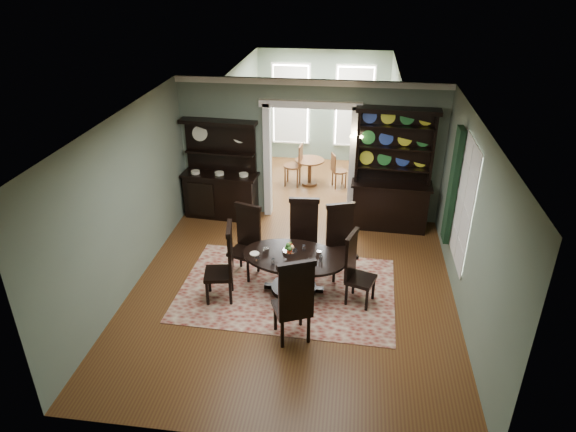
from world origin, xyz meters
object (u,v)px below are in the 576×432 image
(welsh_dresser, at_px, (391,186))
(parlor_table, at_px, (310,168))
(dining_table, at_px, (294,266))
(sideboard, at_px, (221,184))

(welsh_dresser, distance_m, parlor_table, 2.76)
(dining_table, distance_m, sideboard, 3.27)
(sideboard, xyz_separation_m, welsh_dresser, (3.61, -0.03, 0.17))
(dining_table, distance_m, welsh_dresser, 3.14)
(sideboard, bearing_deg, dining_table, -49.75)
(sideboard, relative_size, parlor_table, 3.01)
(welsh_dresser, bearing_deg, parlor_table, 135.87)
(dining_table, xyz_separation_m, parlor_table, (-0.18, 4.58, -0.05))
(dining_table, relative_size, parlor_table, 2.66)
(welsh_dresser, height_order, parlor_table, welsh_dresser)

